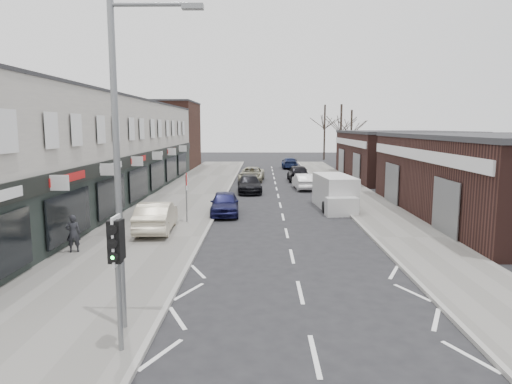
{
  "coord_description": "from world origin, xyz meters",
  "views": [
    {
      "loc": [
        -1.2,
        -11.72,
        5.15
      ],
      "look_at": [
        -1.44,
        5.99,
        2.6
      ],
      "focal_mm": 32.0,
      "sensor_mm": 36.0,
      "label": 1
    }
  ],
  "objects_px": {
    "parked_car_left_c": "(252,174)",
    "parked_car_right_c": "(290,163)",
    "parked_car_left_a": "(225,203)",
    "parked_car_left_b": "(249,184)",
    "warning_sign": "(187,183)",
    "sedan_on_pavement": "(156,216)",
    "parked_car_right_a": "(303,181)",
    "traffic_light": "(117,252)",
    "street_lamp": "(124,149)",
    "pedestrian": "(73,233)",
    "white_van": "(335,193)",
    "parked_car_right_b": "(298,173)"
  },
  "relations": [
    {
      "from": "parked_car_right_c",
      "to": "parked_car_left_c",
      "type": "bearing_deg",
      "value": 72.71
    },
    {
      "from": "parked_car_left_a",
      "to": "parked_car_left_b",
      "type": "relative_size",
      "value": 0.89
    },
    {
      "from": "sedan_on_pavement",
      "to": "pedestrian",
      "type": "relative_size",
      "value": 2.88
    },
    {
      "from": "sedan_on_pavement",
      "to": "parked_car_right_c",
      "type": "bearing_deg",
      "value": -107.31
    },
    {
      "from": "street_lamp",
      "to": "sedan_on_pavement",
      "type": "bearing_deg",
      "value": 99.52
    },
    {
      "from": "sedan_on_pavement",
      "to": "parked_car_left_b",
      "type": "height_order",
      "value": "sedan_on_pavement"
    },
    {
      "from": "parked_car_left_a",
      "to": "parked_car_right_c",
      "type": "bearing_deg",
      "value": 76.35
    },
    {
      "from": "white_van",
      "to": "parked_car_right_c",
      "type": "height_order",
      "value": "white_van"
    },
    {
      "from": "sedan_on_pavement",
      "to": "parked_car_right_c",
      "type": "distance_m",
      "value": 36.03
    },
    {
      "from": "parked_car_right_a",
      "to": "parked_car_left_c",
      "type": "bearing_deg",
      "value": -55.72
    },
    {
      "from": "pedestrian",
      "to": "parked_car_right_c",
      "type": "xyz_separation_m",
      "value": [
        11.01,
        38.76,
        -0.21
      ]
    },
    {
      "from": "sedan_on_pavement",
      "to": "parked_car_right_a",
      "type": "height_order",
      "value": "sedan_on_pavement"
    },
    {
      "from": "pedestrian",
      "to": "parked_car_left_b",
      "type": "xyz_separation_m",
      "value": [
        6.61,
        17.69,
        -0.22
      ]
    },
    {
      "from": "traffic_light",
      "to": "pedestrian",
      "type": "height_order",
      "value": "traffic_light"
    },
    {
      "from": "parked_car_left_a",
      "to": "parked_car_left_c",
      "type": "xyz_separation_m",
      "value": [
        1.2,
        16.57,
        -0.02
      ]
    },
    {
      "from": "parked_car_right_c",
      "to": "parked_car_right_a",
      "type": "bearing_deg",
      "value": 90.55
    },
    {
      "from": "pedestrian",
      "to": "parked_car_left_a",
      "type": "relative_size",
      "value": 0.38
    },
    {
      "from": "warning_sign",
      "to": "parked_car_left_b",
      "type": "distance_m",
      "value": 12.25
    },
    {
      "from": "parked_car_right_b",
      "to": "street_lamp",
      "type": "bearing_deg",
      "value": 77.61
    },
    {
      "from": "traffic_light",
      "to": "parked_car_right_b",
      "type": "height_order",
      "value": "traffic_light"
    },
    {
      "from": "parked_car_left_c",
      "to": "parked_car_right_c",
      "type": "xyz_separation_m",
      "value": [
        4.4,
        13.67,
        0.0
      ]
    },
    {
      "from": "parked_car_left_b",
      "to": "parked_car_left_c",
      "type": "bearing_deg",
      "value": 86.5
    },
    {
      "from": "warning_sign",
      "to": "parked_car_left_a",
      "type": "xyz_separation_m",
      "value": [
        1.76,
        2.62,
        -1.51
      ]
    },
    {
      "from": "traffic_light",
      "to": "parked_car_right_b",
      "type": "xyz_separation_m",
      "value": [
        6.6,
        33.43,
        -1.63
      ]
    },
    {
      "from": "sedan_on_pavement",
      "to": "parked_car_right_c",
      "type": "xyz_separation_m",
      "value": [
        8.51,
        35.0,
        -0.17
      ]
    },
    {
      "from": "parked_car_left_a",
      "to": "parked_car_right_c",
      "type": "xyz_separation_m",
      "value": [
        5.6,
        30.24,
        -0.02
      ]
    },
    {
      "from": "street_lamp",
      "to": "parked_car_right_b",
      "type": "relative_size",
      "value": 1.73
    },
    {
      "from": "sedan_on_pavement",
      "to": "parked_car_left_a",
      "type": "bearing_deg",
      "value": -125.09
    },
    {
      "from": "street_lamp",
      "to": "sedan_on_pavement",
      "type": "distance_m",
      "value": 11.45
    },
    {
      "from": "parked_car_left_b",
      "to": "traffic_light",
      "type": "bearing_deg",
      "value": -98.37
    },
    {
      "from": "warning_sign",
      "to": "parked_car_right_c",
      "type": "bearing_deg",
      "value": 77.38
    },
    {
      "from": "parked_car_right_c",
      "to": "traffic_light",
      "type": "bearing_deg",
      "value": 82.54
    },
    {
      "from": "white_van",
      "to": "parked_car_right_b",
      "type": "distance_m",
      "value": 14.69
    },
    {
      "from": "parked_car_left_c",
      "to": "parked_car_right_a",
      "type": "bearing_deg",
      "value": -47.96
    },
    {
      "from": "white_van",
      "to": "parked_car_right_b",
      "type": "height_order",
      "value": "white_van"
    },
    {
      "from": "parked_car_left_b",
      "to": "white_van",
      "type": "bearing_deg",
      "value": -54.91
    },
    {
      "from": "traffic_light",
      "to": "white_van",
      "type": "distance_m",
      "value": 20.39
    },
    {
      "from": "traffic_light",
      "to": "parked_car_right_a",
      "type": "height_order",
      "value": "traffic_light"
    },
    {
      "from": "parked_car_left_c",
      "to": "warning_sign",
      "type": "bearing_deg",
      "value": -95.37
    },
    {
      "from": "parked_car_right_b",
      "to": "parked_car_right_c",
      "type": "distance_m",
      "value": 13.45
    },
    {
      "from": "warning_sign",
      "to": "white_van",
      "type": "xyz_separation_m",
      "value": [
        8.56,
        4.77,
        -1.21
      ]
    },
    {
      "from": "street_lamp",
      "to": "parked_car_right_a",
      "type": "bearing_deg",
      "value": 75.76
    },
    {
      "from": "traffic_light",
      "to": "street_lamp",
      "type": "distance_m",
      "value": 2.52
    },
    {
      "from": "traffic_light",
      "to": "white_van",
      "type": "relative_size",
      "value": 0.56
    },
    {
      "from": "sedan_on_pavement",
      "to": "pedestrian",
      "type": "distance_m",
      "value": 4.51
    },
    {
      "from": "parked_car_left_c",
      "to": "parked_car_right_c",
      "type": "bearing_deg",
      "value": 75.55
    },
    {
      "from": "parked_car_right_c",
      "to": "parked_car_left_a",
      "type": "bearing_deg",
      "value": 80.06
    },
    {
      "from": "parked_car_right_a",
      "to": "traffic_light",
      "type": "bearing_deg",
      "value": 72.23
    },
    {
      "from": "street_lamp",
      "to": "pedestrian",
      "type": "distance_m",
      "value": 8.94
    },
    {
      "from": "pedestrian",
      "to": "parked_car_right_c",
      "type": "relative_size",
      "value": 0.33
    }
  ]
}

